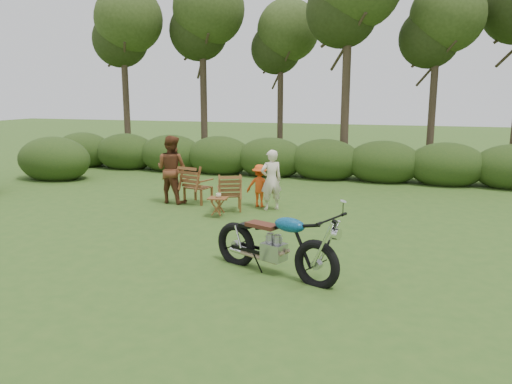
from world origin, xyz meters
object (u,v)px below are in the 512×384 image
(adult_b, at_px, (173,202))
(lawn_chair_left, at_px, (198,203))
(motorcycle, at_px, (274,273))
(child, at_px, (260,207))
(lawn_chair_right, at_px, (230,211))
(cup, at_px, (219,195))
(adult_a, at_px, (271,210))
(side_table, at_px, (218,207))

(adult_b, bearing_deg, lawn_chair_left, -158.56)
(motorcycle, distance_m, child, 4.97)
(motorcycle, distance_m, adult_b, 6.08)
(motorcycle, bearing_deg, lawn_chair_right, 140.94)
(cup, height_order, child, cup)
(lawn_chair_right, relative_size, adult_a, 0.62)
(adult_a, bearing_deg, child, -67.78)
(adult_b, bearing_deg, lawn_chair_right, 174.63)
(side_table, distance_m, child, 1.53)
(lawn_chair_right, distance_m, child, 0.90)
(child, bearing_deg, lawn_chair_right, 44.65)
(lawn_chair_left, height_order, child, child)
(cup, bearing_deg, lawn_chair_left, 131.12)
(side_table, bearing_deg, cup, 82.40)
(side_table, distance_m, adult_b, 2.14)
(lawn_chair_right, height_order, cup, cup)
(adult_b, bearing_deg, adult_a, -172.27)
(lawn_chair_right, xyz_separation_m, side_table, (-0.04, -0.70, 0.24))
(child, bearing_deg, motorcycle, 107.00)
(lawn_chair_right, bearing_deg, motorcycle, 95.87)
(adult_b, relative_size, child, 1.63)
(cup, bearing_deg, motorcycle, -55.26)
(cup, height_order, adult_b, adult_b)
(lawn_chair_left, distance_m, child, 1.75)
(lawn_chair_right, relative_size, side_table, 2.01)
(motorcycle, height_order, lawn_chair_left, motorcycle)
(lawn_chair_left, relative_size, side_table, 2.18)
(motorcycle, height_order, adult_b, adult_b)
(motorcycle, distance_m, cup, 4.11)
(motorcycle, height_order, adult_a, adult_a)
(motorcycle, xyz_separation_m, child, (-1.68, 4.68, 0.00))
(lawn_chair_right, distance_m, adult_b, 1.89)
(side_table, bearing_deg, lawn_chair_right, 86.90)
(lawn_chair_right, relative_size, adult_b, 0.52)
(lawn_chair_right, bearing_deg, side_table, 63.05)
(lawn_chair_right, height_order, side_table, lawn_chair_right)
(side_table, relative_size, cup, 3.68)
(lawn_chair_left, relative_size, child, 0.93)
(cup, bearing_deg, side_table, -97.60)
(adult_b, xyz_separation_m, child, (2.45, 0.23, 0.00))
(side_table, bearing_deg, adult_b, 147.79)
(motorcycle, bearing_deg, cup, 145.95)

